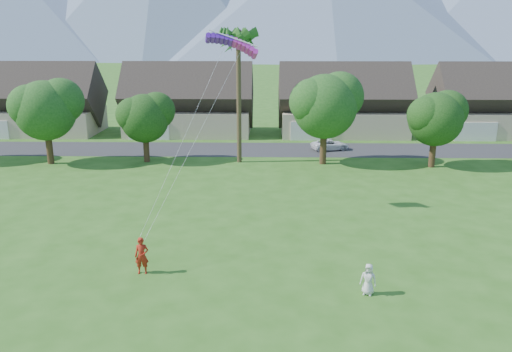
{
  "coord_description": "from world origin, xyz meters",
  "views": [
    {
      "loc": [
        0.6,
        -18.33,
        11.78
      ],
      "look_at": [
        0.0,
        10.0,
        3.8
      ],
      "focal_mm": 35.0,
      "sensor_mm": 36.0,
      "label": 1
    }
  ],
  "objects_px": {
    "parafoil_kite": "(233,42)",
    "watcher": "(368,279)",
    "parked_car": "(330,145)",
    "kite_flyer": "(142,256)"
  },
  "relations": [
    {
      "from": "parafoil_kite",
      "to": "watcher",
      "type": "bearing_deg",
      "value": -61.47
    },
    {
      "from": "watcher",
      "to": "parafoil_kite",
      "type": "xyz_separation_m",
      "value": [
        -7.02,
        11.92,
        10.62
      ]
    },
    {
      "from": "kite_flyer",
      "to": "parafoil_kite",
      "type": "distance_m",
      "value": 15.02
    },
    {
      "from": "parked_car",
      "to": "parafoil_kite",
      "type": "relative_size",
      "value": 1.17
    },
    {
      "from": "parked_car",
      "to": "parafoil_kite",
      "type": "xyz_separation_m",
      "value": [
        -9.02,
        -19.11,
        10.83
      ]
    },
    {
      "from": "kite_flyer",
      "to": "parked_car",
      "type": "xyz_separation_m",
      "value": [
        13.15,
        29.1,
        -0.41
      ]
    },
    {
      "from": "kite_flyer",
      "to": "watcher",
      "type": "distance_m",
      "value": 11.32
    },
    {
      "from": "watcher",
      "to": "parafoil_kite",
      "type": "height_order",
      "value": "parafoil_kite"
    },
    {
      "from": "watcher",
      "to": "parked_car",
      "type": "distance_m",
      "value": 31.1
    },
    {
      "from": "kite_flyer",
      "to": "watcher",
      "type": "relative_size",
      "value": 1.26
    }
  ]
}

